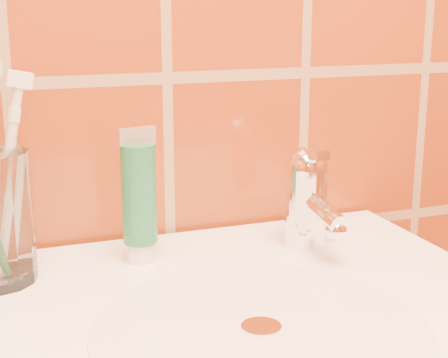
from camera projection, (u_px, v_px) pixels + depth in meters
name	position (u px, v px, depth m)	size (l,w,h in m)	color
toothpaste_tube	(139.00, 200.00, 0.75)	(0.04, 0.04, 0.15)	white
faucet	(308.00, 194.00, 0.79)	(0.05, 0.11, 0.12)	white
toothbrush_4	(6.00, 178.00, 0.70)	(0.06, 0.03, 0.22)	white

